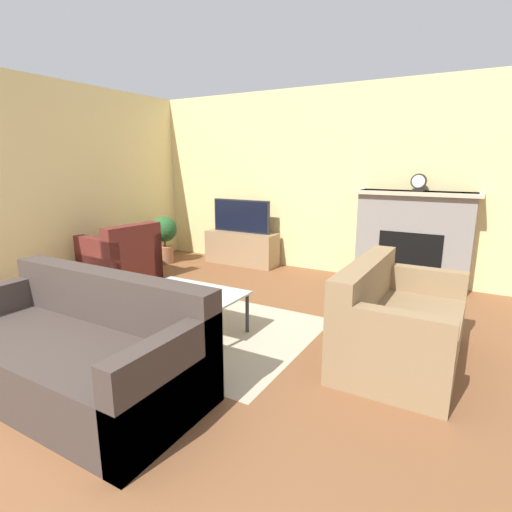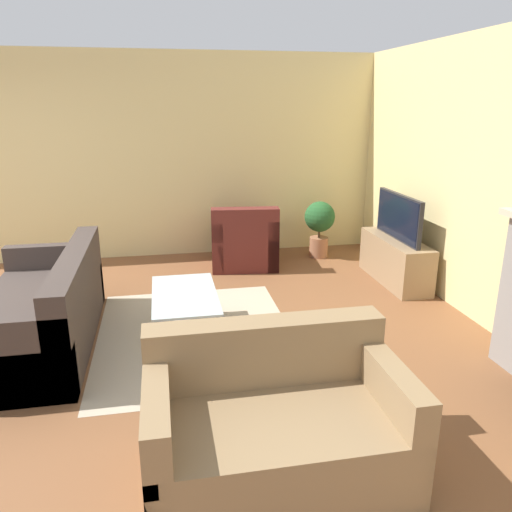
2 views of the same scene
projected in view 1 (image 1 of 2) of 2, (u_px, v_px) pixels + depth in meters
wall_back at (302, 181)px, 6.09m from camera, size 8.10×0.06×2.70m
wall_left at (41, 185)px, 5.19m from camera, size 0.06×8.05×2.70m
area_rug at (199, 327)px, 4.05m from camera, size 2.24×1.77×0.00m
fireplace at (412, 238)px, 5.27m from camera, size 1.54×0.38×1.27m
tv_stand at (242, 248)px, 6.53m from camera, size 1.21×0.38×0.53m
tv at (241, 216)px, 6.41m from camera, size 1.01×0.06×0.52m
couch_sectional at (77, 352)px, 2.90m from camera, size 2.01×0.93×0.82m
couch_loveseat at (396, 326)px, 3.35m from camera, size 0.87×1.44×0.82m
armchair_by_window at (121, 260)px, 5.59m from camera, size 0.92×0.92×0.82m
coffee_table at (192, 295)px, 3.89m from camera, size 1.04×0.57×0.42m
potted_plant at (164, 234)px, 6.54m from camera, size 0.41×0.41×0.78m
mantel_clock at (419, 182)px, 5.10m from camera, size 0.19×0.07×0.22m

